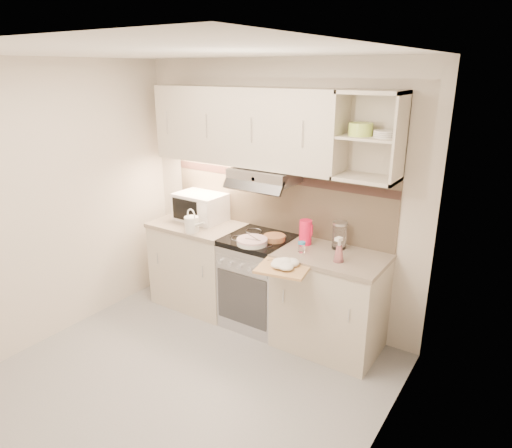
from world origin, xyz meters
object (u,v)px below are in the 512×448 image
Objects in this scene: watering_can at (192,224)px; pink_pitcher at (306,232)px; plate_stack at (252,241)px; electric_range at (259,281)px; glass_jar at (339,235)px; cutting_board at (284,267)px; microwave at (201,207)px; spray_bottle at (339,251)px.

pink_pitcher is at bearing 27.44° from watering_can.
electric_range is at bearing 103.60° from plate_stack.
glass_jar is 0.63m from cutting_board.
electric_range is at bearing -7.11° from microwave.
cutting_board is (0.07, -0.50, -0.14)m from pink_pitcher.
glass_jar is at bearing 5.91° from pink_pitcher.
watering_can is 0.67m from plate_stack.
spray_bottle is at bearing 15.48° from watering_can.
spray_bottle is at bearing -7.53° from electric_range.
cutting_board is at bearing -123.38° from spray_bottle.
watering_can is 1.12× the size of glass_jar.
plate_stack is 1.23× the size of pink_pitcher.
pink_pitcher is (1.07, 0.31, 0.03)m from watering_can.
glass_jar is at bearing 12.10° from electric_range.
plate_stack is 0.52m from cutting_board.
microwave is 2.09× the size of glass_jar.
spray_bottle is at bearing -66.64° from glass_jar.
glass_jar reaches higher than pink_pitcher.
cutting_board is at bearing -38.78° from electric_range.
microwave is 2.20× the size of spray_bottle.
watering_can is 1.20× the size of pink_pitcher.
spray_bottle reaches higher than plate_stack.
cutting_board is at bearing -26.15° from plate_stack.
watering_can is 0.67× the size of cutting_board.
spray_bottle is (0.12, -0.27, -0.03)m from glass_jar.
electric_range is 3.70× the size of glass_jar.
watering_can is at bearing -159.64° from spray_bottle.
watering_can is 1.16m from cutting_board.
electric_range is 0.95m from glass_jar.
spray_bottle is 0.57× the size of cutting_board.
pink_pitcher is 0.93× the size of glass_jar.
electric_range is 3.90× the size of spray_bottle.
watering_can is 1.48m from spray_bottle.
electric_range is 0.77m from cutting_board.
glass_jar is (1.53, 0.04, -0.02)m from microwave.
pink_pitcher is (0.44, 0.09, 0.56)m from electric_range.
spray_bottle reaches higher than cutting_board.
plate_stack is 0.69× the size of cutting_board.
cutting_board is at bearing -89.89° from pink_pitcher.
microwave is 1.26× the size of cutting_board.
pink_pitcher is at bearing 170.12° from spray_bottle.
electric_range reaches higher than cutting_board.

